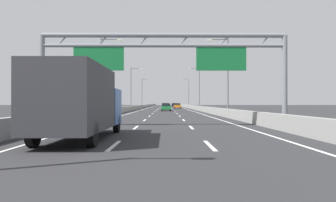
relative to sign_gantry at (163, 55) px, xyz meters
name	(u,v)px	position (x,y,z in m)	size (l,w,h in m)	color
ground_plane	(165,108)	(0.06, 77.50, -4.83)	(260.00, 260.00, 0.00)	#2D2D30
lane_dash_left_1	(114,146)	(-1.74, -10.00, -4.83)	(0.16, 3.00, 0.01)	white
lane_dash_left_2	(136,127)	(-1.74, -1.00, -4.83)	(0.16, 3.00, 0.01)	white
lane_dash_left_3	(145,120)	(-1.74, 8.00, -4.83)	(0.16, 3.00, 0.01)	white
lane_dash_left_4	(150,116)	(-1.74, 17.00, -4.83)	(0.16, 3.00, 0.01)	white
lane_dash_left_5	(153,114)	(-1.74, 26.00, -4.83)	(0.16, 3.00, 0.01)	white
lane_dash_left_6	(155,112)	(-1.74, 35.00, -4.83)	(0.16, 3.00, 0.01)	white
lane_dash_left_7	(156,111)	(-1.74, 44.00, -4.83)	(0.16, 3.00, 0.01)	white
lane_dash_left_8	(157,110)	(-1.74, 53.00, -4.83)	(0.16, 3.00, 0.01)	white
lane_dash_left_9	(158,109)	(-1.74, 62.00, -4.83)	(0.16, 3.00, 0.01)	white
lane_dash_left_10	(159,108)	(-1.74, 71.00, -4.83)	(0.16, 3.00, 0.01)	white
lane_dash_left_11	(160,108)	(-1.74, 80.00, -4.83)	(0.16, 3.00, 0.01)	white
lane_dash_left_12	(160,107)	(-1.74, 89.00, -4.83)	(0.16, 3.00, 0.01)	white
lane_dash_left_13	(160,107)	(-1.74, 98.00, -4.83)	(0.16, 3.00, 0.01)	white
lane_dash_left_14	(161,107)	(-1.74, 107.00, -4.83)	(0.16, 3.00, 0.01)	white
lane_dash_left_15	(161,107)	(-1.74, 116.00, -4.83)	(0.16, 3.00, 0.01)	white
lane_dash_left_16	(161,106)	(-1.74, 125.00, -4.83)	(0.16, 3.00, 0.01)	white
lane_dash_left_17	(162,106)	(-1.74, 134.00, -4.83)	(0.16, 3.00, 0.01)	white
lane_dash_right_1	(210,145)	(1.86, -10.00, -4.83)	(0.16, 3.00, 0.01)	white
lane_dash_right_2	(191,127)	(1.86, -1.00, -4.83)	(0.16, 3.00, 0.01)	white
lane_dash_right_3	(184,120)	(1.86, 8.00, -4.83)	(0.16, 3.00, 0.01)	white
lane_dash_right_4	(180,116)	(1.86, 17.00, -4.83)	(0.16, 3.00, 0.01)	white
lane_dash_right_5	(177,114)	(1.86, 26.00, -4.83)	(0.16, 3.00, 0.01)	white
lane_dash_right_6	(175,112)	(1.86, 35.00, -4.83)	(0.16, 3.00, 0.01)	white
lane_dash_right_7	(174,111)	(1.86, 44.00, -4.83)	(0.16, 3.00, 0.01)	white
lane_dash_right_8	(173,110)	(1.86, 53.00, -4.83)	(0.16, 3.00, 0.01)	white
lane_dash_right_9	(172,109)	(1.86, 62.00, -4.83)	(0.16, 3.00, 0.01)	white
lane_dash_right_10	(172,108)	(1.86, 71.00, -4.83)	(0.16, 3.00, 0.01)	white
lane_dash_right_11	(171,108)	(1.86, 80.00, -4.83)	(0.16, 3.00, 0.01)	white
lane_dash_right_12	(171,107)	(1.86, 89.00, -4.83)	(0.16, 3.00, 0.01)	white
lane_dash_right_13	(170,107)	(1.86, 98.00, -4.83)	(0.16, 3.00, 0.01)	white
lane_dash_right_14	(170,107)	(1.86, 107.00, -4.83)	(0.16, 3.00, 0.01)	white
lane_dash_right_15	(170,107)	(1.86, 116.00, -4.83)	(0.16, 3.00, 0.01)	white
lane_dash_right_16	(169,106)	(1.86, 125.00, -4.83)	(0.16, 3.00, 0.01)	white
lane_dash_right_17	(169,106)	(1.86, 134.00, -4.83)	(0.16, 3.00, 0.01)	white
edge_line_left	(146,109)	(-5.19, 65.50, -4.83)	(0.16, 176.00, 0.01)	white
edge_line_right	(185,109)	(5.31, 65.50, -4.83)	(0.16, 176.00, 0.01)	white
barrier_left	(145,106)	(-6.84, 87.50, -4.36)	(0.45, 220.00, 0.95)	#9E9E99
barrier_right	(186,106)	(6.96, 87.50, -4.36)	(0.45, 220.00, 0.95)	#9E9E99
sign_gantry	(163,55)	(0.00, 0.00, 0.00)	(16.86, 0.36, 6.36)	gray
streetlamp_left_mid	(103,72)	(-7.41, 17.68, 0.56)	(2.58, 0.28, 9.50)	slate
streetlamp_right_mid	(226,72)	(7.52, 17.68, 0.56)	(2.58, 0.28, 9.50)	slate
streetlamp_left_far	(132,86)	(-7.41, 51.78, 0.56)	(2.58, 0.28, 9.50)	slate
streetlamp_right_far	(198,86)	(7.52, 51.78, 0.56)	(2.58, 0.28, 9.50)	slate
streetlamp_left_distant	(143,91)	(-7.41, 85.88, 0.56)	(2.58, 0.28, 9.50)	slate
streetlamp_right_distant	(188,91)	(7.52, 85.88, 0.56)	(2.58, 0.28, 9.50)	slate
yellow_car	(166,106)	(0.18, 51.84, -4.05)	(1.75, 4.61, 1.52)	yellow
green_car	(166,107)	(0.27, 41.71, -4.09)	(1.84, 4.51, 1.45)	#1E7A38
black_car	(174,105)	(3.66, 115.14, -4.09)	(1.85, 4.29, 1.47)	black
orange_car	(177,106)	(3.45, 70.04, -4.07)	(1.86, 4.61, 1.48)	orange
blue_car	(165,105)	(-0.10, 77.18, -4.06)	(1.87, 4.43, 1.52)	#2347AD
box_truck	(80,101)	(-3.53, -8.03, -3.15)	(2.42, 8.22, 3.11)	#194799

